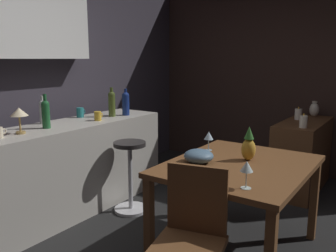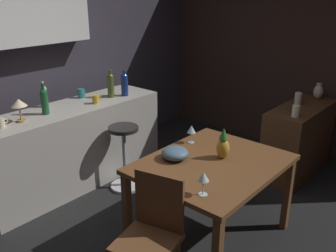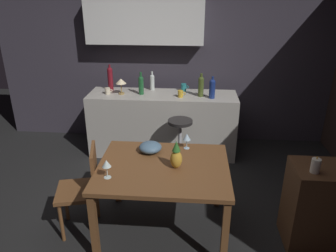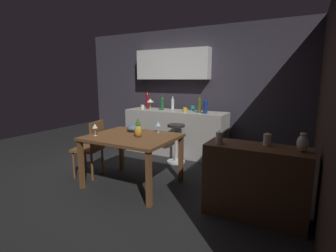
% 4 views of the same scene
% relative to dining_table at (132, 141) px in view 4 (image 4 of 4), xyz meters
% --- Properties ---
extents(ground_plane, '(9.00, 9.00, 0.00)m').
position_rel_dining_table_xyz_m(ground_plane, '(-0.17, 0.21, -0.66)').
color(ground_plane, black).
extents(wall_kitchen_back, '(5.20, 0.33, 2.60)m').
position_rel_dining_table_xyz_m(wall_kitchen_back, '(-0.23, 2.28, 0.76)').
color(wall_kitchen_back, '#38333D').
rests_on(wall_kitchen_back, ground_plane).
extents(wall_side_right, '(0.10, 4.40, 2.60)m').
position_rel_dining_table_xyz_m(wall_side_right, '(2.38, 0.51, 0.64)').
color(wall_side_right, '#33231E').
rests_on(wall_side_right, ground_plane).
extents(dining_table, '(1.23, 0.99, 0.74)m').
position_rel_dining_table_xyz_m(dining_table, '(0.00, 0.00, 0.00)').
color(dining_table, brown).
rests_on(dining_table, ground_plane).
extents(kitchen_counter, '(2.10, 0.60, 0.90)m').
position_rel_dining_table_xyz_m(kitchen_counter, '(-0.17, 1.72, -0.21)').
color(kitchen_counter, '#B2ADA3').
rests_on(kitchen_counter, ground_plane).
extents(sideboard_cabinet, '(1.10, 0.44, 0.82)m').
position_rel_dining_table_xyz_m(sideboard_cabinet, '(1.72, -0.06, -0.25)').
color(sideboard_cabinet, '#56351E').
rests_on(sideboard_cabinet, ground_plane).
extents(chair_near_window, '(0.48, 0.48, 0.90)m').
position_rel_dining_table_xyz_m(chair_near_window, '(-0.77, -0.03, -0.16)').
color(chair_near_window, brown).
rests_on(chair_near_window, ground_plane).
extents(bar_stool, '(0.34, 0.34, 0.72)m').
position_rel_dining_table_xyz_m(bar_stool, '(0.10, 1.20, -0.27)').
color(bar_stool, '#262323').
rests_on(bar_stool, ground_plane).
extents(wine_glass_left, '(0.08, 0.08, 0.17)m').
position_rel_dining_table_xyz_m(wine_glass_left, '(0.21, 0.38, 0.21)').
color(wine_glass_left, silver).
rests_on(wine_glass_left, dining_table).
extents(wine_glass_right, '(0.08, 0.08, 0.18)m').
position_rel_dining_table_xyz_m(wine_glass_right, '(-0.47, -0.24, 0.22)').
color(wine_glass_right, silver).
rests_on(wine_glass_right, dining_table).
extents(pineapple_centerpiece, '(0.11, 0.11, 0.27)m').
position_rel_dining_table_xyz_m(pineapple_centerpiece, '(0.12, -0.02, 0.20)').
color(pineapple_centerpiece, gold).
rests_on(pineapple_centerpiece, dining_table).
extents(fruit_bowl, '(0.23, 0.23, 0.10)m').
position_rel_dining_table_xyz_m(fruit_bowl, '(-0.16, 0.27, 0.14)').
color(fruit_bowl, slate).
rests_on(fruit_bowl, dining_table).
extents(wine_bottle_clear, '(0.07, 0.07, 0.28)m').
position_rel_dining_table_xyz_m(wine_bottle_clear, '(-0.34, 1.93, 0.37)').
color(wine_bottle_clear, silver).
rests_on(wine_bottle_clear, kitchen_counter).
extents(wine_bottle_ruby, '(0.08, 0.08, 0.37)m').
position_rel_dining_table_xyz_m(wine_bottle_ruby, '(-0.95, 1.88, 0.43)').
color(wine_bottle_ruby, maroon).
rests_on(wine_bottle_ruby, kitchen_counter).
extents(wine_bottle_olive, '(0.08, 0.08, 0.32)m').
position_rel_dining_table_xyz_m(wine_bottle_olive, '(0.36, 1.68, 0.40)').
color(wine_bottle_olive, '#475623').
rests_on(wine_bottle_olive, kitchen_counter).
extents(wine_bottle_cobalt, '(0.08, 0.08, 0.30)m').
position_rel_dining_table_xyz_m(wine_bottle_cobalt, '(0.51, 1.61, 0.39)').
color(wine_bottle_cobalt, navy).
rests_on(wine_bottle_cobalt, kitchen_counter).
extents(wine_bottle_green, '(0.07, 0.07, 0.32)m').
position_rel_dining_table_xyz_m(wine_bottle_green, '(-0.47, 1.71, 0.39)').
color(wine_bottle_green, '#1E592D').
rests_on(wine_bottle_green, kitchen_counter).
extents(cup_mustard, '(0.11, 0.07, 0.09)m').
position_rel_dining_table_xyz_m(cup_mustard, '(0.09, 1.61, 0.29)').
color(cup_mustard, gold).
rests_on(cup_mustard, kitchen_counter).
extents(cup_cream, '(0.11, 0.08, 0.09)m').
position_rel_dining_table_xyz_m(cup_cream, '(-0.95, 1.68, 0.29)').
color(cup_cream, beige).
rests_on(cup_cream, kitchen_counter).
extents(cup_teal, '(0.11, 0.08, 0.10)m').
position_rel_dining_table_xyz_m(cup_teal, '(0.12, 1.92, 0.30)').
color(cup_teal, teal).
rests_on(cup_teal, kitchen_counter).
extents(counter_lamp, '(0.15, 0.15, 0.23)m').
position_rel_dining_table_xyz_m(counter_lamp, '(-0.75, 1.68, 0.42)').
color(counter_lamp, '#A58447').
rests_on(counter_lamp, kitchen_counter).
extents(pillar_candle_tall, '(0.08, 0.08, 0.15)m').
position_rel_dining_table_xyz_m(pillar_candle_tall, '(1.32, -0.14, 0.23)').
color(pillar_candle_tall, white).
rests_on(pillar_candle_tall, sideboard_cabinet).
extents(pillar_candle_short, '(0.08, 0.08, 0.15)m').
position_rel_dining_table_xyz_m(pillar_candle_short, '(1.81, 0.04, 0.23)').
color(pillar_candle_short, white).
rests_on(pillar_candle_short, sideboard_cabinet).
extents(vase_ceramic_ivory, '(0.11, 0.11, 0.19)m').
position_rel_dining_table_xyz_m(vase_ceramic_ivory, '(2.15, -0.06, 0.25)').
color(vase_ceramic_ivory, beige).
rests_on(vase_ceramic_ivory, sideboard_cabinet).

